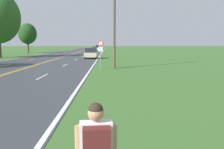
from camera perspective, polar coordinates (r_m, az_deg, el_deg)
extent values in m
cube|color=white|center=(17.98, -16.39, -0.48)|extent=(0.12, 3.00, 0.00)
cube|color=white|center=(26.70, -11.27, 2.22)|extent=(0.12, 3.00, 0.00)
cube|color=white|center=(35.56, -8.68, 3.57)|extent=(0.12, 3.00, 0.00)
cube|color=white|center=(44.48, -7.12, 4.38)|extent=(0.12, 3.00, 0.00)
cube|color=white|center=(53.42, -6.08, 4.92)|extent=(0.12, 3.00, 0.00)
cube|color=white|center=(62.39, -5.34, 5.30)|extent=(0.12, 3.00, 0.00)
cube|color=white|center=(71.36, -4.78, 5.58)|extent=(0.12, 3.00, 0.00)
cube|color=white|center=(80.33, -4.35, 5.81)|extent=(0.12, 3.00, 0.00)
cube|color=white|center=(89.32, -4.00, 5.98)|extent=(0.12, 3.00, 0.00)
cube|color=white|center=(98.30, -3.72, 6.13)|extent=(0.12, 3.00, 0.00)
cube|color=white|center=(107.29, -3.49, 6.25)|extent=(0.12, 3.00, 0.00)
cube|color=white|center=(28.63, -24.39, 2.04)|extent=(0.12, 3.00, 0.00)
cube|color=white|center=(37.04, -18.87, 3.41)|extent=(0.12, 3.00, 0.00)
cube|color=white|center=(45.67, -15.41, 4.25)|extent=(0.12, 3.00, 0.00)
cube|color=white|center=(54.42, -13.04, 4.81)|extent=(0.12, 3.00, 0.00)
cube|color=white|center=(63.24, -11.34, 5.22)|extent=(0.12, 3.00, 0.00)
cube|color=white|center=(72.10, -10.05, 5.52)|extent=(0.12, 3.00, 0.00)
cube|color=white|center=(81.00, -9.04, 5.75)|extent=(0.12, 3.00, 0.00)
cube|color=white|center=(89.91, -8.23, 5.93)|extent=(0.12, 3.00, 0.00)
cube|color=white|center=(98.84, -7.57, 6.08)|extent=(0.12, 3.00, 0.00)
cube|color=white|center=(107.79, -7.02, 6.21)|extent=(0.12, 3.00, 0.00)
cube|color=white|center=(3.30, -3.84, -16.23)|extent=(0.45, 0.22, 0.60)
sphere|color=tan|center=(3.15, -3.91, -9.24)|extent=(0.22, 0.22, 0.22)
sphere|color=#2D2319|center=(3.14, -3.91, -8.58)|extent=(0.20, 0.20, 0.20)
cylinder|color=tan|center=(3.32, -8.14, -17.23)|extent=(0.09, 0.09, 0.63)
cylinder|color=tan|center=(3.34, 0.45, -17.04)|extent=(0.09, 0.09, 0.63)
cube|color=#561E1E|center=(3.12, -3.72, -17.01)|extent=(0.36, 0.20, 0.50)
cylinder|color=gray|center=(22.29, -2.80, 4.74)|extent=(0.07, 0.07, 2.68)
cylinder|color=white|center=(22.24, -2.82, 7.55)|extent=(0.60, 0.02, 0.60)
torus|color=red|center=(22.23, -2.82, 7.55)|extent=(0.55, 0.07, 0.55)
cube|color=white|center=(22.25, -2.81, 6.13)|extent=(0.44, 0.02, 0.44)
cylinder|color=brown|center=(22.84, 0.56, 13.09)|extent=(0.24, 0.24, 9.26)
cylinder|color=brown|center=(62.32, -19.53, 6.20)|extent=(0.44, 0.44, 2.86)
ellipsoid|color=#1E4219|center=(62.35, -19.66, 9.23)|extent=(4.38, 4.38, 5.04)
cylinder|color=black|center=(36.76, -3.86, 4.24)|extent=(0.21, 0.64, 0.64)
cylinder|color=black|center=(36.92, -6.50, 4.22)|extent=(0.21, 0.64, 0.64)
cylinder|color=black|center=(38.96, -3.62, 4.43)|extent=(0.21, 0.64, 0.64)
cylinder|color=black|center=(39.11, -6.12, 4.41)|extent=(0.21, 0.64, 0.64)
cube|color=#C1B28E|center=(37.91, -5.03, 4.81)|extent=(1.97, 3.61, 0.70)
cube|color=#1E232D|center=(37.89, -5.04, 5.87)|extent=(1.72, 2.53, 0.71)
cylinder|color=black|center=(76.53, -3.45, 5.98)|extent=(0.21, 0.71, 0.71)
cylinder|color=black|center=(76.67, -4.75, 5.97)|extent=(0.21, 0.71, 0.71)
cylinder|color=black|center=(78.74, -3.35, 6.03)|extent=(0.21, 0.71, 0.71)
cylinder|color=black|center=(78.87, -4.61, 6.02)|extent=(0.21, 0.71, 0.71)
cube|color=white|center=(77.69, -4.04, 6.18)|extent=(2.01, 3.60, 0.55)
cube|color=#1E232D|center=(77.68, -4.05, 6.56)|extent=(1.75, 2.53, 0.48)
cylinder|color=black|center=(82.86, -2.75, 6.09)|extent=(0.22, 0.68, 0.67)
cylinder|color=black|center=(82.97, -3.88, 6.09)|extent=(0.22, 0.68, 0.67)
cylinder|color=black|center=(85.52, -2.65, 6.14)|extent=(0.22, 0.68, 0.67)
cylinder|color=black|center=(85.63, -3.74, 6.13)|extent=(0.22, 0.68, 0.67)
cube|color=#A81E1E|center=(84.24, -3.25, 6.31)|extent=(1.94, 4.35, 0.65)
cube|color=#1E232D|center=(84.22, -3.26, 6.83)|extent=(1.69, 3.05, 0.88)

